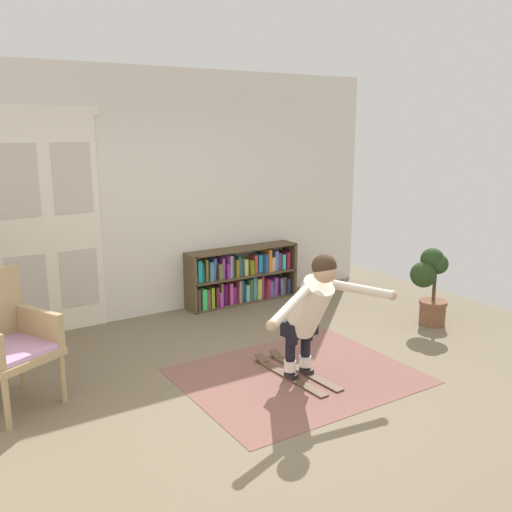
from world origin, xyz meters
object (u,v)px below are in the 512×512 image
at_px(bookshelf, 241,278).
at_px(skis_pair, 295,372).
at_px(person_skier, 312,306).
at_px(potted_plant, 431,282).
at_px(wicker_chair, 5,338).

bearing_deg(bookshelf, skis_pair, -108.49).
height_order(skis_pair, person_skier, person_skier).
bearing_deg(potted_plant, skis_pair, -172.04).
bearing_deg(skis_pair, bookshelf, 71.51).
height_order(bookshelf, wicker_chair, wicker_chair).
xyz_separation_m(bookshelf, person_skier, (-0.72, -2.38, 0.39)).
bearing_deg(skis_pair, person_skier, -86.68).
height_order(potted_plant, person_skier, person_skier).
bearing_deg(bookshelf, wicker_chair, -155.54).
bearing_deg(skis_pair, wicker_chair, 161.08).
height_order(potted_plant, skis_pair, potted_plant).
distance_m(wicker_chair, person_skier, 2.53).
xyz_separation_m(bookshelf, wicker_chair, (-3.04, -1.38, 0.26)).
xyz_separation_m(bookshelf, potted_plant, (1.39, -1.88, 0.18)).
bearing_deg(person_skier, skis_pair, 93.32).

